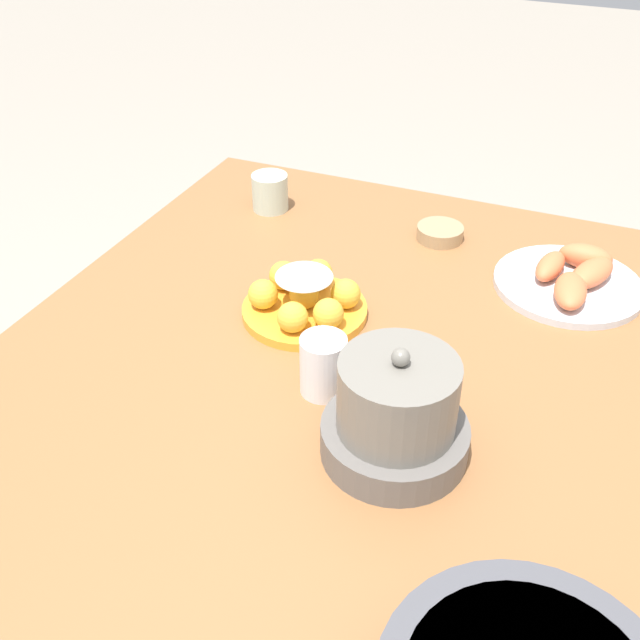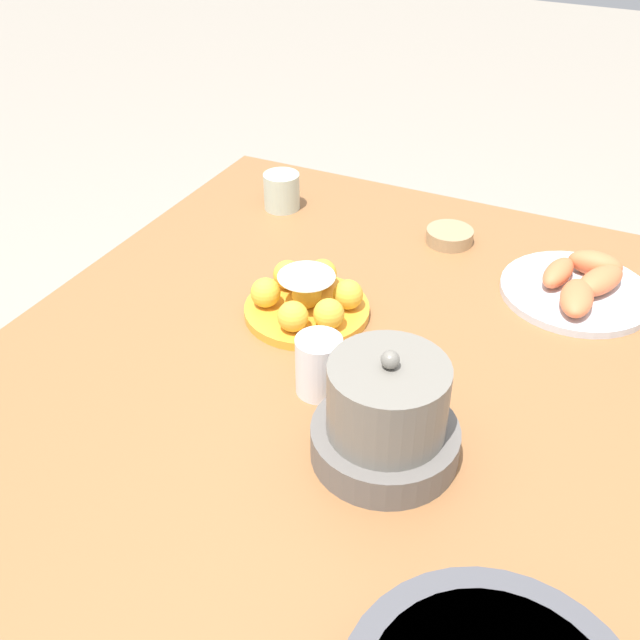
% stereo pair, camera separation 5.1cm
% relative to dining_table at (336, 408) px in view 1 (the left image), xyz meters
% --- Properties ---
extents(ground_plane, '(12.00, 12.00, 0.00)m').
position_rel_dining_table_xyz_m(ground_plane, '(0.00, 0.00, -0.64)').
color(ground_plane, '#9E9384').
extents(dining_table, '(1.31, 1.10, 0.72)m').
position_rel_dining_table_xyz_m(dining_table, '(0.00, 0.00, 0.00)').
color(dining_table, '#936038').
rests_on(dining_table, ground_plane).
extents(cake_plate, '(0.21, 0.21, 0.09)m').
position_rel_dining_table_xyz_m(cake_plate, '(-0.11, -0.10, 0.11)').
color(cake_plate, gold).
rests_on(cake_plate, dining_table).
extents(sauce_bowl, '(0.09, 0.09, 0.03)m').
position_rel_dining_table_xyz_m(sauce_bowl, '(-0.46, 0.04, 0.10)').
color(sauce_bowl, tan).
rests_on(sauce_bowl, dining_table).
extents(seafood_platter, '(0.26, 0.26, 0.06)m').
position_rel_dining_table_xyz_m(seafood_platter, '(-0.38, 0.30, 0.10)').
color(seafood_platter, silver).
rests_on(seafood_platter, dining_table).
extents(cup_near, '(0.08, 0.08, 0.08)m').
position_rel_dining_table_xyz_m(cup_near, '(-0.45, -0.33, 0.12)').
color(cup_near, beige).
rests_on(cup_near, dining_table).
extents(cup_far, '(0.07, 0.07, 0.09)m').
position_rel_dining_table_xyz_m(cup_far, '(0.06, -0.00, 0.13)').
color(cup_far, white).
rests_on(cup_far, dining_table).
extents(warming_pot, '(0.20, 0.20, 0.18)m').
position_rel_dining_table_xyz_m(warming_pot, '(0.14, 0.14, 0.15)').
color(warming_pot, '#66605B').
rests_on(warming_pot, dining_table).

